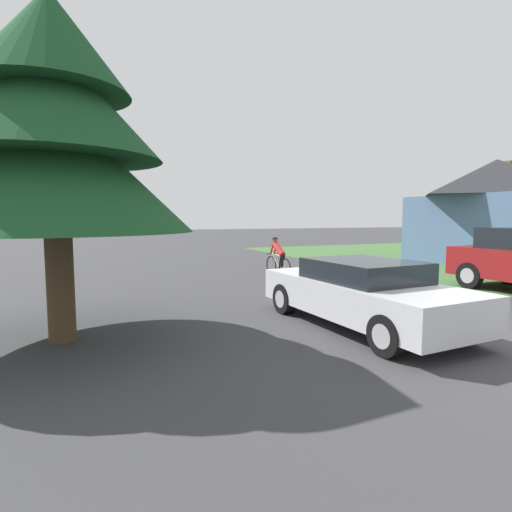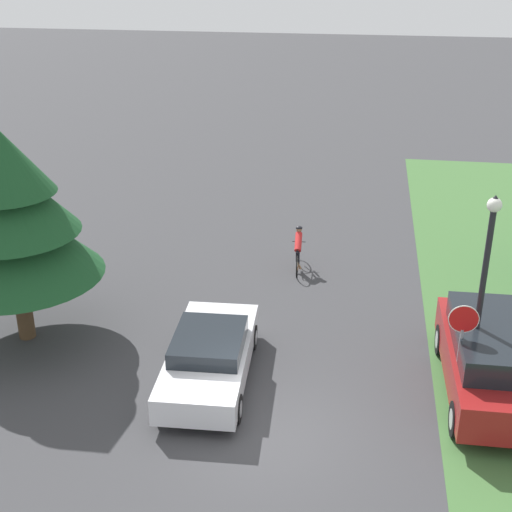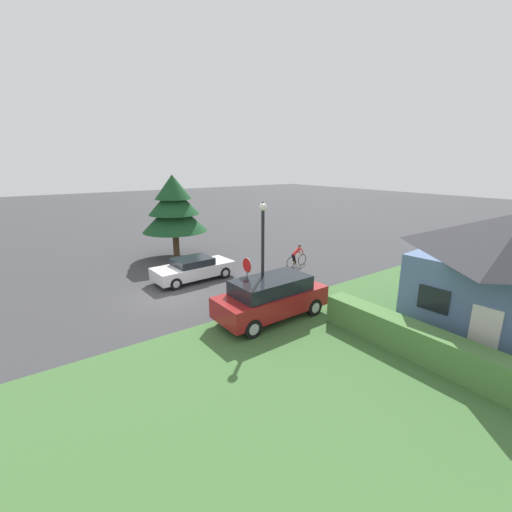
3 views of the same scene
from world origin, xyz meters
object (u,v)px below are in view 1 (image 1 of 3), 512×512
Objects in this scene: cyclist at (278,258)px; conifer_tall_near at (53,131)px; cottage_house at (494,209)px; sedan_left_lane at (362,293)px.

conifer_tall_near is at bearing 125.44° from cyclist.
cottage_house reaches higher than cyclist.
sedan_left_lane is 6.25m from conifer_tall_near.
cottage_house is 1.52× the size of sedan_left_lane.
cottage_house is 15.10m from sedan_left_lane.
sedan_left_lane is at bearing -156.86° from cottage_house.
cottage_house is 11.94m from cyclist.
conifer_tall_near reaches higher than cyclist.
cyclist is at bearing -15.22° from sedan_left_lane.
cyclist is (-11.79, -0.26, -1.86)m from cottage_house.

